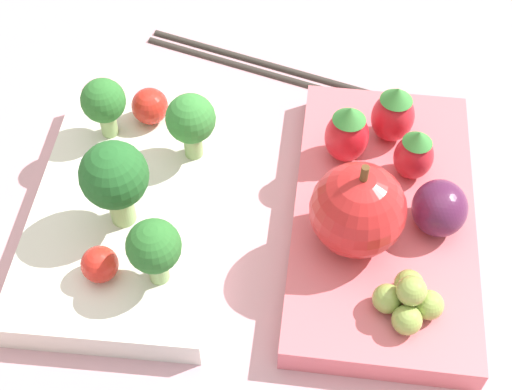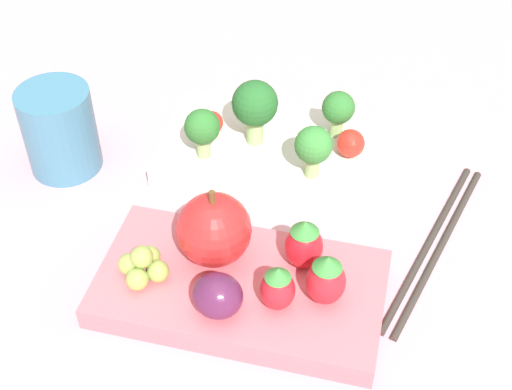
% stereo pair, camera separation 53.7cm
% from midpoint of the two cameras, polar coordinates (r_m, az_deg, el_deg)
% --- Properties ---
extents(ground_plane, '(4.00, 4.00, 0.00)m').
position_cam_midpoint_polar(ground_plane, '(0.47, -28.51, -20.35)').
color(ground_plane, '#C6939E').
extents(bento_box_savoury, '(0.20, 0.14, 0.02)m').
position_cam_midpoint_polar(bento_box_savoury, '(0.51, -37.52, -17.69)').
color(bento_box_savoury, silver).
rests_on(bento_box_savoury, ground_plane).
extents(bento_box_fruit, '(0.22, 0.13, 0.02)m').
position_cam_midpoint_polar(bento_box_fruit, '(0.43, -18.86, -21.46)').
color(bento_box_fruit, '#DB6670').
rests_on(bento_box_fruit, ground_plane).
extents(broccoli_floret_0, '(0.03, 0.03, 0.05)m').
position_cam_midpoint_polar(broccoli_floret_0, '(0.45, -40.38, -22.60)').
color(broccoli_floret_0, '#93B770').
rests_on(broccoli_floret_0, bento_box_savoury).
extents(broccoli_floret_1, '(0.04, 0.04, 0.06)m').
position_cam_midpoint_polar(broccoli_floret_1, '(0.47, -41.30, -16.61)').
color(broccoli_floret_1, '#93B770').
rests_on(broccoli_floret_1, bento_box_savoury).
extents(broccoli_floret_2, '(0.03, 0.03, 0.05)m').
position_cam_midpoint_polar(broccoli_floret_2, '(0.51, -38.77, -9.34)').
color(broccoli_floret_2, '#93B770').
rests_on(broccoli_floret_2, bento_box_savoury).
extents(broccoli_floret_3, '(0.03, 0.03, 0.05)m').
position_cam_midpoint_polar(broccoli_floret_3, '(0.46, -34.05, -11.91)').
color(broccoli_floret_3, '#93B770').
rests_on(broccoli_floret_3, bento_box_savoury).
extents(cherry_tomato_0, '(0.03, 0.03, 0.03)m').
position_cam_midpoint_polar(cherry_tomato_0, '(0.51, -34.82, -9.31)').
color(cherry_tomato_0, red).
rests_on(cherry_tomato_0, bento_box_savoury).
extents(cherry_tomato_1, '(0.02, 0.02, 0.02)m').
position_cam_midpoint_polar(cherry_tomato_1, '(0.49, -42.32, -22.20)').
color(cherry_tomato_1, red).
rests_on(cherry_tomato_1, bento_box_savoury).
extents(apple, '(0.06, 0.06, 0.07)m').
position_cam_midpoint_polar(apple, '(0.40, -24.35, -22.37)').
color(apple, red).
rests_on(apple, bento_box_fruit).
extents(strawberry_0, '(0.03, 0.03, 0.04)m').
position_cam_midpoint_polar(strawberry_0, '(0.43, -21.65, -14.01)').
color(strawberry_0, red).
rests_on(strawberry_0, bento_box_fruit).
extents(strawberry_1, '(0.03, 0.03, 0.04)m').
position_cam_midpoint_polar(strawberry_1, '(0.42, -16.90, -12.17)').
color(strawberry_1, red).
rests_on(strawberry_1, bento_box_fruit).
extents(strawberry_2, '(0.03, 0.03, 0.04)m').
position_cam_midpoint_polar(strawberry_2, '(0.41, -16.34, -16.63)').
color(strawberry_2, red).
rests_on(strawberry_2, bento_box_fruit).
extents(plum, '(0.04, 0.03, 0.03)m').
position_cam_midpoint_polar(plum, '(0.40, -15.85, -22.42)').
color(plum, '#511E42').
rests_on(plum, bento_box_fruit).
extents(grape_cluster, '(0.04, 0.04, 0.03)m').
position_cam_midpoint_polar(grape_cluster, '(0.40, -21.53, -30.47)').
color(grape_cluster, '#8EA84C').
rests_on(grape_cluster, bento_box_fruit).
extents(chopsticks_pair, '(0.06, 0.21, 0.01)m').
position_cam_midpoint_polar(chopsticks_pair, '(0.52, -22.72, -4.74)').
color(chopsticks_pair, '#332D28').
rests_on(chopsticks_pair, ground_plane).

